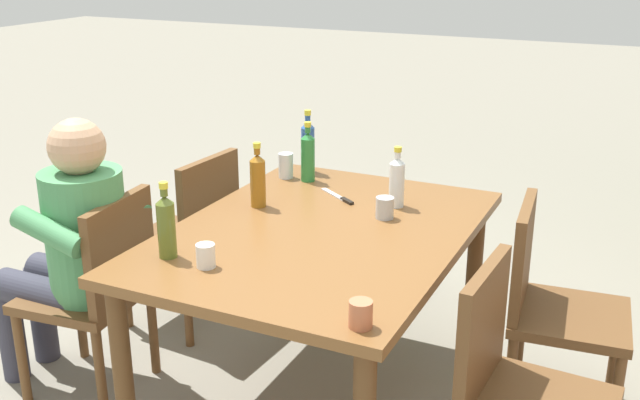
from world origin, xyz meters
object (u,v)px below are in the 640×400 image
cup_white (206,256)px  cup_glass (286,166)px  backpack_by_near_side (384,248)px  chair_far_right (516,386)px  chair_near_left (191,232)px  cup_terracotta (361,314)px  bottle_olive (166,225)px  table_knife (340,197)px  chair_far_left (550,300)px  backpack_by_far_side (340,241)px  chair_near_right (99,285)px  bottle_green (308,156)px  cup_steel (385,208)px  dining_table (320,251)px  person_in_white_shirt (73,244)px  bottle_blue (308,146)px  bottle_amber (258,179)px  bottle_clear (397,181)px

cup_white → cup_glass: (-1.01, -0.23, 0.02)m
cup_glass → backpack_by_near_side: (-0.61, 0.27, -0.60)m
chair_far_right → chair_near_left: (-0.65, -1.67, 0.00)m
chair_near_left → cup_terracotta: 1.63m
bottle_olive → table_knife: bearing=160.8°
chair_near_left → bottle_olive: size_ratio=3.15×
chair_far_left → chair_far_right: size_ratio=1.00×
backpack_by_far_side → cup_glass: bearing=-0.7°
cup_white → table_knife: bearing=171.9°
chair_far_left → chair_near_left: bearing=-90.1°
chair_near_right → bottle_green: (-0.85, 0.52, 0.39)m
chair_near_left → cup_glass: 0.56m
cup_steel → chair_near_left: bearing=-95.8°
dining_table → backpack_by_far_side: dining_table is taller
chair_far_left → backpack_by_far_side: chair_far_left is taller
person_in_white_shirt → backpack_by_near_side: 1.72m
dining_table → bottle_olive: bearing=-38.5°
person_in_white_shirt → backpack_by_far_side: bearing=160.4°
cup_white → bottle_blue: bearing=-171.4°
bottle_amber → backpack_by_near_side: size_ratio=0.60×
bottle_clear → table_knife: 0.28m
bottle_clear → bottle_blue: bottle_blue is taller
chair_near_right → bottle_amber: (-0.45, 0.49, 0.39)m
chair_far_right → bottle_olive: size_ratio=3.15×
backpack_by_near_side → chair_far_right: bearing=34.1°
bottle_olive → backpack_by_near_side: (-1.60, 0.22, -0.66)m
bottle_clear → bottle_olive: bottle_olive is taller
cup_white → bottle_green: bearing=-173.7°
chair_near_left → bottle_green: bottle_green is taller
chair_far_right → cup_glass: cup_glass is taller
person_in_white_shirt → bottle_green: (-0.86, 0.63, 0.22)m
chair_far_right → bottle_blue: size_ratio=2.89×
bottle_amber → cup_white: (0.61, 0.14, -0.08)m
chair_far_right → table_knife: (-0.69, -0.92, 0.27)m
bottle_blue → backpack_by_far_side: bearing=-174.7°
cup_terracotta → cup_glass: size_ratio=0.70×
chair_near_left → cup_steel: chair_near_left is taller
bottle_olive → cup_white: size_ratio=3.31×
dining_table → cup_glass: 0.69m
cup_white → cup_glass: bearing=-167.4°
cup_white → chair_far_left: bearing=127.8°
chair_near_right → bottle_olive: bottle_olive is taller
bottle_olive → cup_glass: bottle_olive is taller
cup_white → cup_terracotta: cup_white is taller
bottle_olive → bottle_blue: size_ratio=0.92×
dining_table → cup_steel: (-0.22, 0.18, 0.13)m
cup_glass → cup_steel: cup_glass is taller
bottle_clear → bottle_olive: bearing=-32.9°
chair_far_left → person_in_white_shirt: (0.66, -1.78, 0.17)m
cup_terracotta → table_knife: bearing=-153.0°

